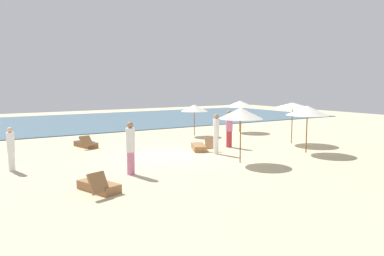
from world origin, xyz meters
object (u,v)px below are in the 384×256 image
Objects in this scene: umbrella_1 at (293,106)px; person_3 at (11,149)px; person_0 at (216,133)px; umbrella_0 at (307,111)px; person_2 at (229,128)px; person_1 at (131,148)px; lounger_1 at (99,186)px; umbrella_3 at (241,113)px; umbrella_2 at (194,108)px; umbrella_4 at (240,104)px; lounger_2 at (86,144)px; lounger_0 at (200,147)px.

umbrella_1 is 1.35× the size of person_3.
person_0 is at bearing -8.65° from person_3.
umbrella_0 reaches higher than person_0.
umbrella_1 reaches higher than person_0.
umbrella_0 is 4.02m from person_2.
person_1 is 4.68m from person_3.
lounger_1 is at bearing -152.74° from person_2.
umbrella_3 is 1.38× the size of person_3.
umbrella_0 is at bearing 6.00° from lounger_1.
person_1 is 1.00× the size of person_2.
umbrella_2 reaches higher than person_3.
umbrella_0 reaches higher than umbrella_4.
umbrella_4 is (0.69, 5.39, -0.19)m from umbrella_1.
umbrella_4 is 1.10× the size of person_2.
umbrella_1 is at bearing 57.38° from umbrella_0.
person_2 reaches higher than lounger_2.
lounger_2 is 7.53m from person_2.
person_3 is (-8.37, 3.45, -1.22)m from umbrella_3.
lounger_1 is 0.97× the size of lounger_2.
umbrella_0 is 4.50m from person_0.
umbrella_1 is 1.06× the size of umbrella_4.
lounger_0 is 7.88m from lounger_1.
person_2 is at bearing -134.08° from umbrella_4.
person_1 is (-7.41, -7.37, -0.76)m from umbrella_2.
lounger_2 is 0.95× the size of person_0.
umbrella_3 is 1.19× the size of person_1.
person_1 is at bearing -157.35° from person_2.
umbrella_4 is (6.33, 7.83, -0.17)m from umbrella_3.
person_3 is at bearing -163.39° from umbrella_4.
person_0 is 5.25m from person_1.
umbrella_4 is 6.39m from person_2.
umbrella_1 reaches higher than umbrella_2.
lounger_2 is at bearing 87.66° from person_1.
person_2 reaches higher than lounger_0.
person_2 is (-4.40, -4.54, -0.93)m from umbrella_4.
lounger_0 is at bearing 33.50° from lounger_1.
lounger_1 is 1.03× the size of person_3.
lounger_1 is at bearing -171.01° from umbrella_3.
umbrella_0 and umbrella_1 have the same top height.
umbrella_3 is (-4.14, -0.09, 0.05)m from umbrella_0.
person_2 is (1.66, 1.16, 0.00)m from person_0.
umbrella_1 is at bearing 10.55° from person_1.
umbrella_2 is at bearing 71.17° from umbrella_3.
lounger_2 is 0.92× the size of person_1.
lounger_2 is (-10.09, 4.77, -1.93)m from umbrella_1.
lounger_2 is at bearing 139.78° from lounger_0.
lounger_2 is 6.76m from person_1.
person_1 is 7.21m from person_2.
person_1 is (-0.27, -6.70, 0.82)m from lounger_2.
person_2 is at bearing 27.26° from lounger_1.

